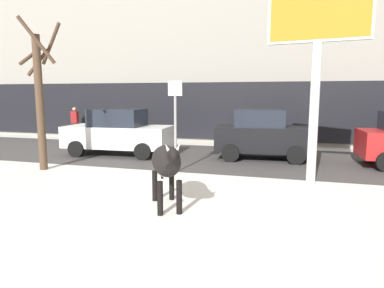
{
  "coord_description": "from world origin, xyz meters",
  "views": [
    {
      "loc": [
        2.52,
        -5.55,
        2.43
      ],
      "look_at": [
        -0.0,
        3.18,
        1.1
      ],
      "focal_mm": 32.05,
      "sensor_mm": 36.0,
      "label": 1
    }
  ],
  "objects_px": {
    "bare_tree_right_lot": "(40,93)",
    "billboard": "(319,19)",
    "cow_black": "(166,163)",
    "street_sign": "(175,119)",
    "pedestrian_near_billboard": "(75,123)",
    "car_white_sedan": "(118,132)",
    "car_black_hatchback": "(263,134)"
  },
  "relations": [
    {
      "from": "bare_tree_right_lot",
      "to": "street_sign",
      "type": "bearing_deg",
      "value": 10.12
    },
    {
      "from": "cow_black",
      "to": "pedestrian_near_billboard",
      "type": "distance_m",
      "value": 12.55
    },
    {
      "from": "car_black_hatchback",
      "to": "pedestrian_near_billboard",
      "type": "distance_m",
      "value": 10.48
    },
    {
      "from": "billboard",
      "to": "car_white_sedan",
      "type": "height_order",
      "value": "billboard"
    },
    {
      "from": "car_black_hatchback",
      "to": "pedestrian_near_billboard",
      "type": "xyz_separation_m",
      "value": [
        -10.09,
        2.82,
        -0.05
      ]
    },
    {
      "from": "cow_black",
      "to": "car_white_sedan",
      "type": "bearing_deg",
      "value": 126.37
    },
    {
      "from": "bare_tree_right_lot",
      "to": "street_sign",
      "type": "distance_m",
      "value": 4.39
    },
    {
      "from": "cow_black",
      "to": "street_sign",
      "type": "distance_m",
      "value": 3.44
    },
    {
      "from": "billboard",
      "to": "street_sign",
      "type": "relative_size",
      "value": 1.97
    },
    {
      "from": "car_black_hatchback",
      "to": "bare_tree_right_lot",
      "type": "height_order",
      "value": "bare_tree_right_lot"
    },
    {
      "from": "pedestrian_near_billboard",
      "to": "bare_tree_right_lot",
      "type": "xyz_separation_m",
      "value": [
        3.43,
        -6.65,
        1.58
      ]
    },
    {
      "from": "cow_black",
      "to": "car_black_hatchback",
      "type": "relative_size",
      "value": 0.52
    },
    {
      "from": "street_sign",
      "to": "bare_tree_right_lot",
      "type": "bearing_deg",
      "value": -169.88
    },
    {
      "from": "billboard",
      "to": "bare_tree_right_lot",
      "type": "relative_size",
      "value": 1.19
    },
    {
      "from": "billboard",
      "to": "pedestrian_near_billboard",
      "type": "height_order",
      "value": "billboard"
    },
    {
      "from": "car_black_hatchback",
      "to": "bare_tree_right_lot",
      "type": "xyz_separation_m",
      "value": [
        -6.66,
        -3.84,
        1.53
      ]
    },
    {
      "from": "billboard",
      "to": "street_sign",
      "type": "height_order",
      "value": "billboard"
    },
    {
      "from": "pedestrian_near_billboard",
      "to": "cow_black",
      "type": "bearing_deg",
      "value": -46.77
    },
    {
      "from": "cow_black",
      "to": "pedestrian_near_billboard",
      "type": "xyz_separation_m",
      "value": [
        -8.59,
        9.14,
        -0.11
      ]
    },
    {
      "from": "car_white_sedan",
      "to": "street_sign",
      "type": "relative_size",
      "value": 1.52
    },
    {
      "from": "cow_black",
      "to": "bare_tree_right_lot",
      "type": "height_order",
      "value": "bare_tree_right_lot"
    },
    {
      "from": "pedestrian_near_billboard",
      "to": "bare_tree_right_lot",
      "type": "height_order",
      "value": "bare_tree_right_lot"
    },
    {
      "from": "street_sign",
      "to": "cow_black",
      "type": "bearing_deg",
      "value": -74.41
    },
    {
      "from": "car_white_sedan",
      "to": "pedestrian_near_billboard",
      "type": "relative_size",
      "value": 2.49
    },
    {
      "from": "bare_tree_right_lot",
      "to": "billboard",
      "type": "bearing_deg",
      "value": 2.72
    },
    {
      "from": "bare_tree_right_lot",
      "to": "street_sign",
      "type": "xyz_separation_m",
      "value": [
        4.25,
        0.76,
        -0.79
      ]
    },
    {
      "from": "cow_black",
      "to": "street_sign",
      "type": "bearing_deg",
      "value": 105.59
    },
    {
      "from": "car_black_hatchback",
      "to": "bare_tree_right_lot",
      "type": "distance_m",
      "value": 7.84
    },
    {
      "from": "cow_black",
      "to": "street_sign",
      "type": "relative_size",
      "value": 0.66
    },
    {
      "from": "car_white_sedan",
      "to": "pedestrian_near_billboard",
      "type": "bearing_deg",
      "value": 141.73
    },
    {
      "from": "bare_tree_right_lot",
      "to": "street_sign",
      "type": "relative_size",
      "value": 1.66
    },
    {
      "from": "cow_black",
      "to": "pedestrian_near_billboard",
      "type": "relative_size",
      "value": 1.08
    }
  ]
}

